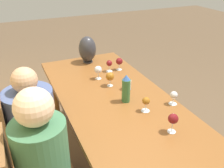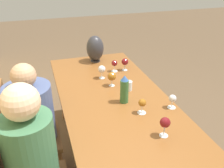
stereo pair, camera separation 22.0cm
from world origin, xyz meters
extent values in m
plane|color=brown|center=(0.00, 0.00, 0.00)|extent=(14.00, 14.00, 0.00)
cube|color=brown|center=(0.00, 0.00, 0.75)|extent=(2.22, 0.92, 0.04)
cylinder|color=brown|center=(1.01, -0.36, 0.37)|extent=(0.07, 0.07, 0.73)
cylinder|color=brown|center=(1.01, 0.36, 0.37)|extent=(0.07, 0.07, 0.73)
cylinder|color=#336638|center=(-0.04, -0.06, 0.88)|extent=(0.07, 0.07, 0.20)
cone|color=#33599E|center=(-0.04, -0.06, 1.00)|extent=(0.06, 0.06, 0.04)
cylinder|color=silver|center=(0.14, -0.17, 0.82)|extent=(0.07, 0.07, 0.09)
cylinder|color=#2D2D33|center=(0.93, -0.05, 0.78)|extent=(0.11, 0.11, 0.01)
ellipsoid|color=#2D2D33|center=(0.93, -0.05, 0.94)|extent=(0.20, 0.20, 0.29)
cylinder|color=silver|center=(-0.55, -0.16, 0.77)|extent=(0.06, 0.06, 0.00)
cylinder|color=silver|center=(-0.55, -0.16, 0.82)|extent=(0.01, 0.01, 0.08)
sphere|color=maroon|center=(-0.55, -0.16, 0.88)|extent=(0.07, 0.07, 0.07)
cylinder|color=silver|center=(0.46, 0.00, 0.77)|extent=(0.06, 0.06, 0.00)
cylinder|color=silver|center=(0.46, 0.00, 0.81)|extent=(0.01, 0.01, 0.06)
sphere|color=silver|center=(0.46, 0.00, 0.87)|extent=(0.08, 0.08, 0.08)
cylinder|color=silver|center=(-0.24, -0.13, 0.77)|extent=(0.07, 0.07, 0.00)
cylinder|color=silver|center=(-0.24, -0.13, 0.81)|extent=(0.01, 0.01, 0.06)
sphere|color=#995B19|center=(-0.24, -0.13, 0.87)|extent=(0.06, 0.06, 0.06)
cylinder|color=silver|center=(0.58, -0.17, 0.77)|extent=(0.07, 0.07, 0.00)
cylinder|color=silver|center=(0.58, -0.17, 0.81)|extent=(0.01, 0.01, 0.06)
sphere|color=maroon|center=(0.58, -0.17, 0.87)|extent=(0.06, 0.06, 0.06)
cylinder|color=silver|center=(0.27, -0.05, 0.77)|extent=(0.06, 0.06, 0.00)
cylinder|color=silver|center=(0.27, -0.05, 0.81)|extent=(0.01, 0.01, 0.06)
sphere|color=#995B19|center=(0.27, -0.05, 0.87)|extent=(0.08, 0.08, 0.08)
cylinder|color=silver|center=(-0.24, -0.40, 0.77)|extent=(0.07, 0.07, 0.00)
cylinder|color=silver|center=(-0.24, -0.40, 0.80)|extent=(0.01, 0.01, 0.06)
sphere|color=silver|center=(-0.24, -0.40, 0.86)|extent=(0.06, 0.06, 0.06)
cylinder|color=silver|center=(0.58, -0.29, 0.77)|extent=(0.06, 0.06, 0.00)
cylinder|color=silver|center=(0.58, -0.29, 0.81)|extent=(0.01, 0.01, 0.06)
sphere|color=maroon|center=(0.58, -0.29, 0.87)|extent=(0.07, 0.07, 0.07)
cube|color=brown|center=(0.10, 0.72, 0.44)|extent=(0.44, 0.44, 0.04)
cube|color=brown|center=(0.10, 0.92, 0.72)|extent=(0.40, 0.03, 0.52)
cylinder|color=brown|center=(0.29, 0.53, 0.21)|extent=(0.04, 0.04, 0.42)
cylinder|color=brown|center=(0.29, 0.91, 0.21)|extent=(0.04, 0.04, 0.42)
cylinder|color=#3D704C|center=(-0.46, 0.72, 0.75)|extent=(0.33, 0.33, 0.58)
sphere|color=beige|center=(-0.46, 0.72, 1.15)|extent=(0.22, 0.22, 0.22)
cube|color=#2D2D38|center=(0.10, 0.65, 0.23)|extent=(0.29, 0.21, 0.46)
cylinder|color=#475684|center=(0.10, 0.72, 0.71)|extent=(0.39, 0.39, 0.50)
sphere|color=tan|center=(0.10, 0.72, 1.06)|extent=(0.20, 0.20, 0.20)
camera|label=1|loc=(-1.67, 0.79, 1.88)|focal=40.00mm
camera|label=2|loc=(-1.75, 0.59, 1.88)|focal=40.00mm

